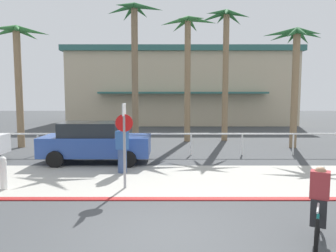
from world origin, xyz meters
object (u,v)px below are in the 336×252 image
(palm_tree_2, at_px, (136,43))
(bollard_0, at_px, (5,173))
(palm_tree_4, at_px, (227,45))
(palm_tree_5, at_px, (297,57))
(stop_sign_bike_lane, at_px, (126,133))
(cyclist_teal_0, at_px, (320,208))
(palm_tree_1, at_px, (20,59))
(car_blue_1, at_px, (96,142))
(pedestrian_1, at_px, (123,150))
(palm_tree_3, at_px, (189,51))

(palm_tree_2, bearing_deg, bollard_0, -109.82)
(palm_tree_4, height_order, palm_tree_5, palm_tree_4)
(palm_tree_5, bearing_deg, palm_tree_4, 139.01)
(stop_sign_bike_lane, height_order, palm_tree_4, palm_tree_4)
(palm_tree_4, relative_size, cyclist_teal_0, 4.82)
(cyclist_teal_0, bearing_deg, palm_tree_5, 70.82)
(palm_tree_5, height_order, cyclist_teal_0, palm_tree_5)
(palm_tree_2, bearing_deg, palm_tree_1, -172.57)
(palm_tree_2, bearing_deg, car_blue_1, -104.19)
(bollard_0, height_order, palm_tree_1, palm_tree_1)
(palm_tree_2, distance_m, palm_tree_5, 8.55)
(palm_tree_4, bearing_deg, car_blue_1, -134.84)
(stop_sign_bike_lane, bearing_deg, cyclist_teal_0, -40.57)
(palm_tree_2, height_order, cyclist_teal_0, palm_tree_2)
(palm_tree_5, height_order, pedestrian_1, palm_tree_5)
(bollard_0, height_order, cyclist_teal_0, cyclist_teal_0)
(palm_tree_1, bearing_deg, palm_tree_5, -0.39)
(palm_tree_3, distance_m, pedestrian_1, 9.50)
(car_blue_1, bearing_deg, palm_tree_2, 75.81)
(palm_tree_2, distance_m, car_blue_1, 6.79)
(bollard_0, xyz_separation_m, car_blue_1, (1.86, 3.75, 0.35))
(bollard_0, relative_size, pedestrian_1, 0.56)
(palm_tree_5, xyz_separation_m, car_blue_1, (-9.65, -3.81, -3.91))
(palm_tree_1, relative_size, car_blue_1, 1.46)
(palm_tree_2, relative_size, pedestrian_1, 4.35)
(stop_sign_bike_lane, distance_m, pedestrian_1, 2.08)
(palm_tree_5, bearing_deg, stop_sign_bike_lane, -136.89)
(cyclist_teal_0, relative_size, pedestrian_1, 0.91)
(cyclist_teal_0, bearing_deg, bollard_0, 156.18)
(palm_tree_5, bearing_deg, palm_tree_1, 179.61)
(palm_tree_5, relative_size, cyclist_teal_0, 3.83)
(palm_tree_4, bearing_deg, bollard_0, -129.10)
(palm_tree_1, height_order, pedestrian_1, palm_tree_1)
(palm_tree_5, xyz_separation_m, pedestrian_1, (-8.28, -5.55, -3.94))
(palm_tree_1, distance_m, pedestrian_1, 9.26)
(car_blue_1, bearing_deg, palm_tree_3, 55.58)
(stop_sign_bike_lane, relative_size, palm_tree_2, 0.33)
(palm_tree_2, bearing_deg, cyclist_teal_0, -68.55)
(stop_sign_bike_lane, relative_size, bollard_0, 2.56)
(bollard_0, distance_m, palm_tree_5, 14.41)
(bollard_0, xyz_separation_m, palm_tree_3, (6.04, 9.86, 4.87))
(palm_tree_2, height_order, pedestrian_1, palm_tree_2)
(palm_tree_3, height_order, car_blue_1, palm_tree_3)
(palm_tree_2, relative_size, palm_tree_4, 0.99)
(car_blue_1, relative_size, pedestrian_1, 2.45)
(bollard_0, xyz_separation_m, palm_tree_1, (-3.01, 7.66, 4.18))
(palm_tree_4, distance_m, cyclist_teal_0, 14.63)
(palm_tree_5, bearing_deg, car_blue_1, -158.46)
(palm_tree_1, distance_m, palm_tree_3, 9.34)
(stop_sign_bike_lane, bearing_deg, palm_tree_4, 64.77)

